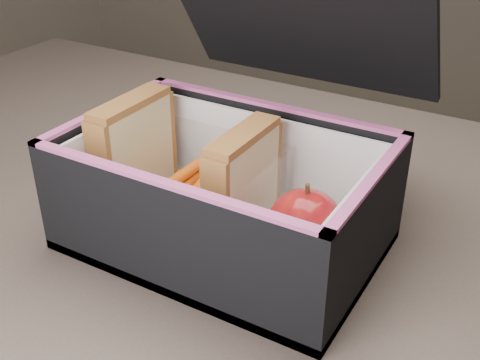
# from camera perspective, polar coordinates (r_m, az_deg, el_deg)

# --- Properties ---
(kitchen_table) EXTENTS (1.20, 0.80, 0.75)m
(kitchen_table) POSITION_cam_1_polar(r_m,az_deg,el_deg) (0.64, -3.58, -11.16)
(kitchen_table) COLOR brown
(kitchen_table) RESTS_ON ground
(lunch_bag) EXTENTS (0.28, 0.28, 0.25)m
(lunch_bag) POSITION_cam_1_polar(r_m,az_deg,el_deg) (0.54, -1.19, -0.42)
(lunch_bag) COLOR black
(lunch_bag) RESTS_ON kitchen_table
(plastic_tub) EXTENTS (0.17, 0.12, 0.07)m
(plastic_tub) POSITION_cam_1_polar(r_m,az_deg,el_deg) (0.57, -5.06, -0.30)
(plastic_tub) COLOR white
(plastic_tub) RESTS_ON lunch_bag
(sandwich_left) EXTENTS (0.03, 0.09, 0.10)m
(sandwich_left) POSITION_cam_1_polar(r_m,az_deg,el_deg) (0.59, -10.02, 2.89)
(sandwich_left) COLOR tan
(sandwich_left) RESTS_ON plastic_tub
(sandwich_right) EXTENTS (0.03, 0.09, 0.10)m
(sandwich_right) POSITION_cam_1_polar(r_m,az_deg,el_deg) (0.53, 0.31, -0.29)
(sandwich_right) COLOR tan
(sandwich_right) RESTS_ON plastic_tub
(carrot_sticks) EXTENTS (0.05, 0.15, 0.03)m
(carrot_sticks) POSITION_cam_1_polar(r_m,az_deg,el_deg) (0.58, -5.47, -1.36)
(carrot_sticks) COLOR #EB3800
(carrot_sticks) RESTS_ON plastic_tub
(paper_napkin) EXTENTS (0.09, 0.09, 0.01)m
(paper_napkin) POSITION_cam_1_polar(r_m,az_deg,el_deg) (0.53, 6.35, -6.88)
(paper_napkin) COLOR white
(paper_napkin) RESTS_ON lunch_bag
(red_apple) EXTENTS (0.08, 0.08, 0.07)m
(red_apple) POSITION_cam_1_polar(r_m,az_deg,el_deg) (0.51, 6.20, -4.12)
(red_apple) COLOR maroon
(red_apple) RESTS_ON paper_napkin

